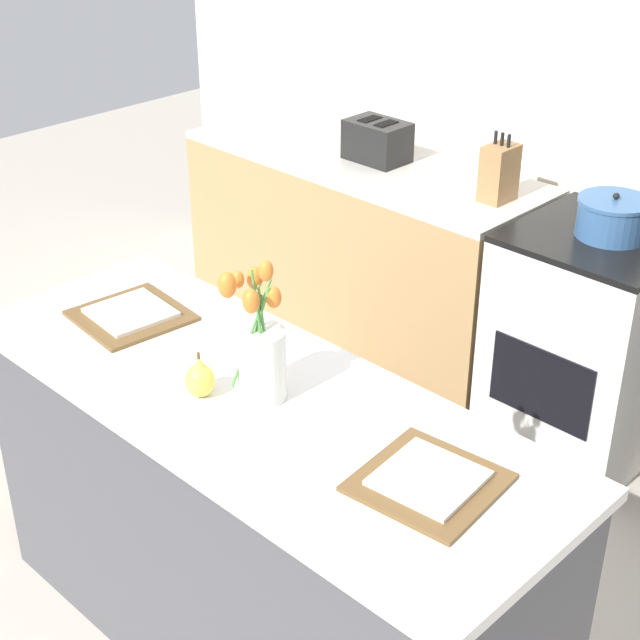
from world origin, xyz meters
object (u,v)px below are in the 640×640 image
object	(u,v)px
stove_range	(586,344)
knife_block	(499,173)
cooking_pot	(613,218)
pear_figurine	(200,379)
plate_setting_left	(131,315)
flower_vase	(259,352)
plate_setting_right	(429,481)
toaster	(377,141)

from	to	relation	value
stove_range	knife_block	distance (m)	0.73
cooking_pot	knife_block	world-z (taller)	knife_block
pear_figurine	cooking_pot	xyz separation A→B (m)	(0.21, 1.71, -0.00)
plate_setting_left	cooking_pot	bearing A→B (deg)	66.54
stove_range	plate_setting_left	distance (m)	1.78
pear_figurine	flower_vase	bearing A→B (deg)	42.35
plate_setting_right	knife_block	distance (m)	1.84
pear_figurine	plate_setting_right	xyz separation A→B (m)	(0.66, 0.12, -0.04)
flower_vase	pear_figurine	size ratio (longest dim) A/B	3.15
toaster	plate_setting_right	bearing A→B (deg)	-45.59
plate_setting_left	cooking_pot	xyz separation A→B (m)	(0.69, 1.59, 0.04)
plate_setting_right	pear_figurine	bearing A→B (deg)	-169.28
stove_range	plate_setting_right	bearing A→B (deg)	-73.53
pear_figurine	knife_block	size ratio (longest dim) A/B	0.48
stove_range	plate_setting_left	bearing A→B (deg)	-112.91
knife_block	plate_setting_left	bearing A→B (deg)	-97.07
stove_range	flower_vase	world-z (taller)	flower_vase
pear_figurine	cooking_pot	distance (m)	1.72
stove_range	toaster	world-z (taller)	toaster
plate_setting_left	pear_figurine	bearing A→B (deg)	-14.64
toaster	pear_figurine	bearing A→B (deg)	-62.09
stove_range	flower_vase	xyz separation A→B (m)	(-0.08, -1.60, 0.61)
stove_range	flower_vase	size ratio (longest dim) A/B	2.24
cooking_pot	toaster	bearing A→B (deg)	179.09
toaster	knife_block	xyz separation A→B (m)	(0.64, -0.02, 0.03)
stove_range	plate_setting_right	size ratio (longest dim) A/B	2.77
stove_range	toaster	distance (m)	1.23
toaster	flower_vase	bearing A→B (deg)	-57.61
cooking_pot	stove_range	bearing A→B (deg)	-153.63
pear_figurine	plate_setting_left	distance (m)	0.49
pear_figurine	toaster	size ratio (longest dim) A/B	0.46
toaster	stove_range	bearing A→B (deg)	-1.52
cooking_pot	knife_block	size ratio (longest dim) A/B	0.97
plate_setting_right	cooking_pot	xyz separation A→B (m)	(-0.44, 1.59, 0.04)
stove_range	plate_setting_left	world-z (taller)	plate_setting_left
flower_vase	knife_block	xyz separation A→B (m)	(-0.39, 1.61, -0.05)
stove_range	cooking_pot	xyz separation A→B (m)	(0.02, 0.01, 0.52)
toaster	cooking_pot	size ratio (longest dim) A/B	1.07
stove_range	pear_figurine	xyz separation A→B (m)	(-0.19, -1.70, 0.53)
flower_vase	knife_block	size ratio (longest dim) A/B	1.50
toaster	cooking_pot	bearing A→B (deg)	-0.91
stove_range	knife_block	bearing A→B (deg)	178.67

